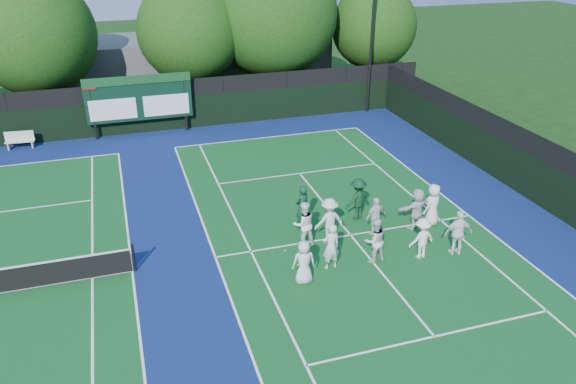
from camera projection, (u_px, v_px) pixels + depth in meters
name	position (u px, v px, depth m)	size (l,w,h in m)	color
ground	(361.00, 248.00, 21.62)	(120.00, 120.00, 0.00)	#13330E
court_apron	(202.00, 260.00, 20.85)	(34.00, 32.00, 0.01)	navy
near_court	(351.00, 235.00, 22.47)	(11.05, 23.85, 0.01)	#11521F
back_fence	(157.00, 109.00, 33.14)	(34.00, 0.08, 3.00)	black
divider_fence_right	(543.00, 177.00, 24.33)	(0.08, 32.00, 3.00)	black
scoreboard	(139.00, 99.00, 32.15)	(6.00, 0.21, 3.55)	black
clubhouse	(201.00, 64.00, 40.81)	(18.00, 6.00, 4.00)	#59595E
light_pole_right	(373.00, 13.00, 34.39)	(1.20, 0.30, 10.12)	black
bench	(20.00, 139.00, 30.90)	(1.56, 0.55, 0.97)	silver
tree_b	(37.00, 38.00, 32.86)	(7.12, 7.12, 8.95)	black
tree_c	(192.00, 33.00, 35.41)	(6.60, 6.60, 8.46)	black
tree_d	(275.00, 16.00, 36.56)	(8.34, 8.34, 10.15)	black
tree_e	(375.00, 28.00, 39.02)	(5.87, 5.87, 7.74)	black
tennis_ball_0	(285.00, 250.00, 21.38)	(0.07, 0.07, 0.07)	#B7D218
tennis_ball_3	(298.00, 265.00, 20.47)	(0.07, 0.07, 0.07)	#B7D218
tennis_ball_4	(332.00, 200.00, 25.21)	(0.07, 0.07, 0.07)	#B7D218
tennis_ball_5	(464.00, 237.00, 22.26)	(0.07, 0.07, 0.07)	#B7D218
player_front_0	(304.00, 262.00, 19.22)	(0.80, 0.52, 1.64)	silver
player_front_1	(331.00, 246.00, 19.99)	(0.66, 0.43, 1.80)	silver
player_front_2	(375.00, 240.00, 20.41)	(0.85, 0.66, 1.75)	silver
player_front_3	(422.00, 238.00, 20.69)	(1.05, 0.60, 1.62)	white
player_front_4	(458.00, 233.00, 20.86)	(1.06, 0.44, 1.80)	white
player_back_0	(304.00, 224.00, 21.45)	(0.89, 0.69, 1.83)	white
player_back_1	(329.00, 220.00, 21.73)	(1.18, 0.68, 1.82)	silver
player_back_2	(376.00, 216.00, 22.24)	(0.95, 0.39, 1.62)	silver
player_back_3	(417.00, 208.00, 22.67)	(1.63, 0.52, 1.76)	silver
player_back_4	(433.00, 205.00, 22.91)	(0.88, 0.58, 1.81)	white
coach_left	(302.00, 207.00, 22.61)	(0.69, 0.45, 1.90)	#0F3821
coach_right	(358.00, 199.00, 23.35)	(1.18, 0.68, 1.83)	#0E341A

